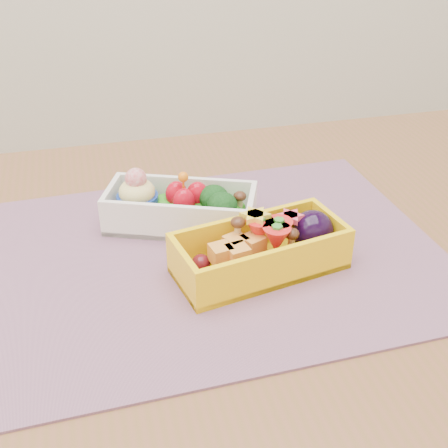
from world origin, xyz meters
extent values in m
cube|color=brown|center=(0.00, 0.00, 0.73)|extent=(1.20, 0.80, 0.04)
cylinder|color=brown|center=(0.54, 0.34, 0.35)|extent=(0.06, 0.06, 0.71)
cube|color=#8C616F|center=(0.02, 0.03, 0.75)|extent=(0.53, 0.42, 0.00)
cube|color=white|center=(-0.01, 0.10, 0.78)|extent=(0.20, 0.15, 0.05)
ellipsoid|color=green|center=(-0.01, 0.10, 0.77)|extent=(0.19, 0.13, 0.02)
cylinder|color=navy|center=(-0.06, 0.12, 0.78)|extent=(0.05, 0.05, 0.03)
sphere|color=red|center=(-0.06, 0.12, 0.82)|extent=(0.03, 0.03, 0.03)
ellipsoid|color=#B80719|center=(-0.01, 0.12, 0.79)|extent=(0.03, 0.02, 0.03)
ellipsoid|color=#B80719|center=(-0.01, 0.09, 0.79)|extent=(0.03, 0.02, 0.03)
ellipsoid|color=#B80719|center=(0.01, 0.11, 0.79)|extent=(0.03, 0.02, 0.03)
sphere|color=orange|center=(0.00, 0.10, 0.82)|extent=(0.01, 0.01, 0.01)
ellipsoid|color=black|center=(0.03, 0.09, 0.79)|extent=(0.04, 0.04, 0.03)
ellipsoid|color=black|center=(0.04, 0.07, 0.79)|extent=(0.04, 0.04, 0.03)
ellipsoid|color=#3F2111|center=(0.06, 0.08, 0.80)|extent=(0.02, 0.02, 0.01)
cube|color=yellow|center=(0.06, -0.01, 0.78)|extent=(0.20, 0.12, 0.05)
ellipsoid|color=#551017|center=(0.02, -0.03, 0.77)|extent=(0.11, 0.07, 0.02)
cube|color=orange|center=(0.03, -0.02, 0.79)|extent=(0.06, 0.05, 0.02)
cone|color=red|center=(0.06, 0.00, 0.80)|extent=(0.04, 0.04, 0.03)
cone|color=red|center=(0.08, -0.01, 0.80)|extent=(0.04, 0.04, 0.03)
cone|color=red|center=(0.07, -0.02, 0.80)|extent=(0.04, 0.04, 0.03)
cylinder|color=yellow|center=(0.06, 0.00, 0.81)|extent=(0.04, 0.04, 0.01)
cylinder|color=#E53F5B|center=(0.10, 0.00, 0.81)|extent=(0.03, 0.03, 0.01)
ellipsoid|color=#3F2111|center=(0.04, 0.00, 0.79)|extent=(0.02, 0.02, 0.01)
ellipsoid|color=#3F2111|center=(0.09, -0.02, 0.79)|extent=(0.02, 0.02, 0.01)
ellipsoid|color=black|center=(0.12, 0.00, 0.78)|extent=(0.05, 0.05, 0.05)
camera|label=1|loc=(-0.12, -0.54, 1.15)|focal=47.48mm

